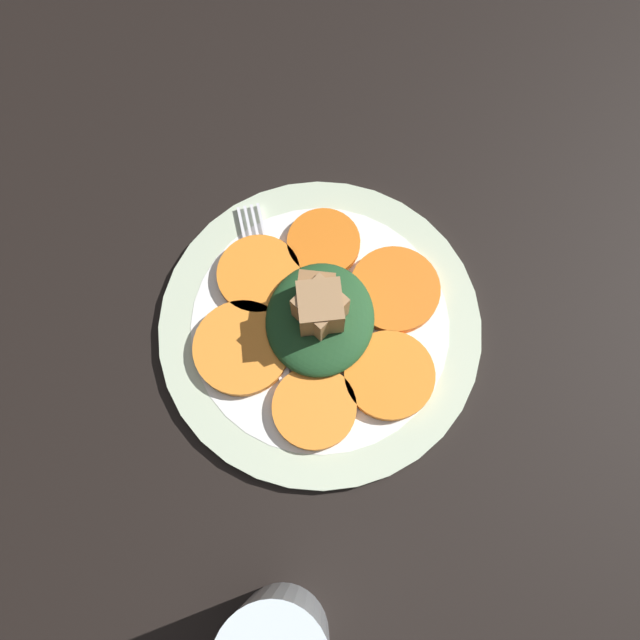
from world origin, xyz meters
TOP-DOWN VIEW (x-y plane):
  - table_slab at (0.00, 0.00)cm, footprint 120.00×120.00cm
  - plate at (0.00, 0.00)cm, footprint 30.68×30.68cm
  - carrot_slice_0 at (-4.46, 6.46)cm, footprint 8.66×8.66cm
  - carrot_slice_1 at (-8.07, -1.10)cm, footprint 7.18×7.18cm
  - carrot_slice_2 at (-3.69, -6.67)cm, footprint 8.03×8.03cm
  - carrot_slice_3 at (3.77, -6.67)cm, footprint 9.07×9.07cm
  - carrot_slice_4 at (8.08, 0.93)cm, footprint 7.63×7.63cm
  - carrot_slice_5 at (3.93, 7.15)cm, footprint 8.32×8.32cm
  - center_pile at (-0.10, -0.04)cm, footprint 11.21×10.09cm
  - fork at (-2.22, -5.64)cm, footprint 18.93×9.34cm

SIDE VIEW (x-z plane):
  - table_slab at x=0.00cm, z-range 0.00..2.00cm
  - plate at x=0.00cm, z-range 1.99..3.04cm
  - fork at x=-2.22cm, z-range 3.10..3.50cm
  - carrot_slice_0 at x=-4.46cm, z-range 3.10..4.06cm
  - carrot_slice_1 at x=-8.07cm, z-range 3.10..4.06cm
  - carrot_slice_2 at x=-3.69cm, z-range 3.10..4.06cm
  - carrot_slice_3 at x=3.77cm, z-range 3.10..4.06cm
  - carrot_slice_4 at x=8.08cm, z-range 3.10..4.06cm
  - carrot_slice_5 at x=3.93cm, z-range 3.10..4.06cm
  - center_pile at x=-0.10cm, z-range 2.17..8.71cm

